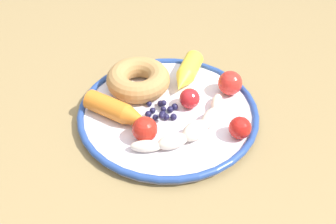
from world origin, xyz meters
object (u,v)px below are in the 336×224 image
object	(u,v)px
dining_table	(164,146)
tomato_near	(190,98)
tomato_mid	(240,128)
tomato_extra	(230,83)
banana	(191,128)
donut	(138,79)
tomato_far	(145,129)
carrot_yellow	(187,73)
plate	(168,113)
carrot_orange	(120,112)
blueberry_pile	(162,111)

from	to	relation	value
dining_table	tomato_near	xyz separation A→B (m)	(-0.02, 0.04, 0.10)
tomato_mid	tomato_extra	world-z (taller)	tomato_extra
banana	donut	distance (m)	0.15
tomato_far	tomato_extra	world-z (taller)	tomato_extra
banana	donut	world-z (taller)	donut
carrot_yellow	tomato_extra	xyz separation A→B (m)	(0.03, 0.08, 0.00)
plate	banana	distance (m)	0.07
carrot_orange	tomato_mid	size ratio (longest dim) A/B	3.56
donut	blueberry_pile	world-z (taller)	donut
plate	blueberry_pile	xyz separation A→B (m)	(0.01, -0.01, 0.01)
banana	carrot_orange	world-z (taller)	carrot_orange
carrot_yellow	donut	distance (m)	0.09
tomato_near	tomato_far	xyz separation A→B (m)	(0.09, -0.07, 0.00)
plate	tomato_near	world-z (taller)	tomato_near
banana	tomato_mid	distance (m)	0.08
donut	dining_table	bearing A→B (deg)	40.32
banana	donut	bearing A→B (deg)	-137.71
banana	blueberry_pile	bearing A→B (deg)	-130.47
plate	donut	xyz separation A→B (m)	(-0.06, -0.06, 0.02)
blueberry_pile	tomato_far	xyz separation A→B (m)	(0.06, -0.02, 0.01)
banana	donut	xyz separation A→B (m)	(-0.11, -0.10, 0.01)
tomato_far	tomato_extra	size ratio (longest dim) A/B	0.94
tomato_mid	tomato_extra	distance (m)	0.11
donut	tomato_extra	bearing A→B (deg)	90.60
carrot_orange	donut	world-z (taller)	donut
blueberry_pile	tomato_mid	distance (m)	0.14
banana	tomato_mid	world-z (taller)	tomato_mid
carrot_yellow	tomato_near	size ratio (longest dim) A/B	3.07
blueberry_pile	tomato_extra	world-z (taller)	tomato_extra
banana	carrot_orange	bearing A→B (deg)	-101.15
carrot_orange	tomato_near	bearing A→B (deg)	111.41
dining_table	carrot_yellow	distance (m)	0.14
banana	tomato_near	size ratio (longest dim) A/B	4.24
plate	tomato_far	distance (m)	0.08
carrot_orange	donut	xyz separation A→B (m)	(-0.09, 0.02, 0.00)
donut	tomato_extra	distance (m)	0.17
tomato_extra	banana	bearing A→B (deg)	-29.65
carrot_orange	blueberry_pile	bearing A→B (deg)	106.05
carrot_orange	plate	bearing A→B (deg)	108.27
plate	tomato_mid	distance (m)	0.13
donut	tomato_far	size ratio (longest dim) A/B	2.81
plate	tomato_near	xyz separation A→B (m)	(-0.02, 0.04, 0.02)
dining_table	donut	xyz separation A→B (m)	(-0.06, -0.05, 0.11)
banana	tomato_far	distance (m)	0.07
carrot_yellow	tomato_mid	size ratio (longest dim) A/B	2.96
banana	blueberry_pile	world-z (taller)	banana
donut	tomato_extra	size ratio (longest dim) A/B	2.65
tomato_extra	carrot_orange	bearing A→B (deg)	-64.16
tomato_near	banana	bearing A→B (deg)	4.63
banana	carrot_yellow	distance (m)	0.14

